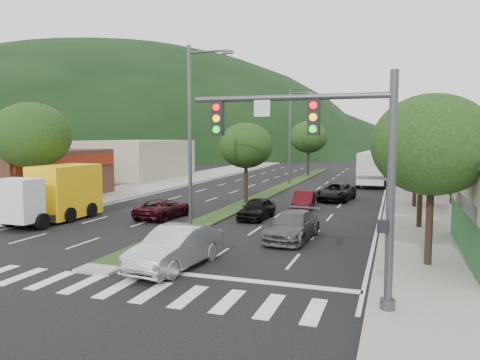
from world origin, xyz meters
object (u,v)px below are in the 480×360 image
(tree_r_e, at_px, (409,138))
(tree_med_far, at_px, (309,137))
(car_queue_a, at_px, (257,209))
(box_truck, at_px, (56,195))
(car_queue_d, at_px, (336,192))
(car_queue_b, at_px, (293,226))
(suv_maroon, at_px, (163,208))
(tree_r_b, at_px, (422,138))
(sedan_silver, at_px, (176,248))
(traffic_signal, at_px, (336,154))
(tree_l_a, at_px, (32,136))
(motorhome, at_px, (375,168))
(streetlight_mid, at_px, (292,132))
(tree_r_a, at_px, (432,145))
(tree_med_near, at_px, (246,146))
(tree_r_c, at_px, (416,142))
(car_queue_c, at_px, (304,200))
(streetlight_near, at_px, (193,128))
(tree_r_d, at_px, (412,136))

(tree_r_e, relative_size, tree_med_far, 0.97)
(car_queue_a, bearing_deg, box_truck, -155.32)
(box_truck, bearing_deg, car_queue_d, -135.56)
(car_queue_b, distance_m, car_queue_d, 15.00)
(suv_maroon, distance_m, car_queue_d, 14.84)
(tree_r_b, distance_m, tree_r_e, 28.00)
(sedan_silver, bearing_deg, traffic_signal, -13.61)
(tree_l_a, xyz_separation_m, car_queue_a, (15.06, 2.26, -4.53))
(car_queue_a, bearing_deg, traffic_signal, -61.52)
(car_queue_d, bearing_deg, motorhome, 86.59)
(tree_med_far, bearing_deg, tree_r_e, -18.43)
(streetlight_mid, relative_size, motorhome, 1.08)
(car_queue_a, distance_m, car_queue_b, 6.02)
(sedan_silver, bearing_deg, tree_r_a, 25.45)
(traffic_signal, bearing_deg, tree_med_near, 114.80)
(tree_r_a, height_order, tree_r_e, tree_r_e)
(traffic_signal, height_order, motorhome, traffic_signal)
(motorhome, bearing_deg, tree_l_a, -126.73)
(tree_r_c, xyz_separation_m, tree_med_far, (-12.00, 24.00, 0.26))
(traffic_signal, relative_size, suv_maroon, 1.59)
(tree_r_a, distance_m, box_truck, 21.42)
(tree_med_near, xyz_separation_m, sedan_silver, (2.63, -17.15, -3.62))
(car_queue_c, bearing_deg, car_queue_a, -117.13)
(traffic_signal, distance_m, car_queue_c, 19.73)
(tree_l_a, height_order, box_truck, tree_l_a)
(tree_r_a, relative_size, box_truck, 0.97)
(suv_maroon, bearing_deg, tree_med_near, -108.16)
(suv_maroon, bearing_deg, tree_med_far, -90.32)
(streetlight_near, distance_m, streetlight_mid, 25.00)
(box_truck, height_order, motorhome, motorhome)
(tree_med_near, distance_m, tree_med_far, 26.01)
(sedan_silver, distance_m, car_queue_b, 7.19)
(streetlight_near, bearing_deg, streetlight_mid, 90.00)
(tree_l_a, height_order, sedan_silver, tree_l_a)
(tree_med_far, bearing_deg, tree_med_near, -90.00)
(tree_r_e, height_order, car_queue_c, tree_r_e)
(car_queue_b, xyz_separation_m, car_queue_d, (0.31, 15.00, -0.01))
(tree_med_far, bearing_deg, car_queue_a, -85.40)
(suv_maroon, xyz_separation_m, car_queue_b, (9.02, -3.46, 0.09))
(tree_med_near, bearing_deg, streetlight_near, -88.82)
(tree_r_c, relative_size, streetlight_near, 0.65)
(traffic_signal, relative_size, streetlight_near, 0.70)
(tree_med_near, xyz_separation_m, tree_med_far, (0.00, 26.00, 0.58))
(tree_r_d, height_order, car_queue_c, tree_r_d)
(tree_r_c, relative_size, car_queue_b, 1.34)
(tree_r_d, relative_size, car_queue_c, 1.87)
(tree_med_near, bearing_deg, car_queue_d, 34.40)
(car_queue_d, bearing_deg, tree_r_d, 60.57)
(tree_r_e, distance_m, car_queue_a, 29.61)
(sedan_silver, height_order, box_truck, box_truck)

